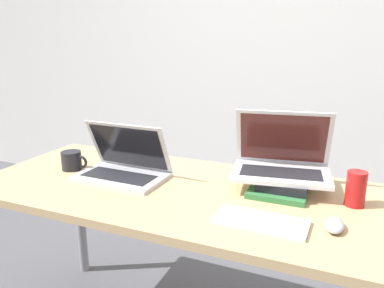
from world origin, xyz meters
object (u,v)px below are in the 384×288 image
laptop_left (123,166)px  book_stack (283,184)px  mouse (335,225)px  wireless_keyboard (261,221)px  laptop_on_books (281,161)px  mug (72,161)px  soda_can (356,189)px

laptop_left → book_stack: size_ratio=1.34×
mouse → laptop_left: bearing=170.5°
book_stack → wireless_keyboard: (-0.01, -0.30, -0.02)m
laptop_on_books → mug: laptop_on_books is taller
laptop_left → soda_can: (0.88, 0.07, 0.02)m
book_stack → soda_can: bearing=-10.4°
laptop_on_books → wireless_keyboard: 0.35m
laptop_on_books → mouse: 0.37m
laptop_on_books → mouse: (0.21, -0.29, -0.09)m
mouse → mug: (-1.09, 0.13, 0.03)m
laptop_left → laptop_on_books: laptop_on_books is taller
wireless_keyboard → soda_can: 0.37m
mouse → mug: bearing=173.0°
soda_can → mug: bearing=-176.2°
wireless_keyboard → mug: size_ratio=2.27×
laptop_left → book_stack: 0.64m
laptop_left → soda_can: size_ratio=3.00×
wireless_keyboard → mug: (-0.88, 0.18, 0.03)m
mug → soda_can: (1.14, 0.08, 0.02)m
laptop_left → book_stack: bearing=10.5°
wireless_keyboard → soda_can: soda_can is taller
laptop_on_books → mouse: laptop_on_books is taller
book_stack → mouse: bearing=-52.3°
book_stack → soda_can: size_ratio=2.23×
book_stack → mug: bearing=-172.2°
wireless_keyboard → soda_can: (0.26, 0.25, 0.05)m
wireless_keyboard → mouse: (0.21, 0.05, 0.01)m
mug → soda_can: soda_can is taller
soda_can → laptop_on_books: bearing=163.4°
book_stack → mouse: 0.32m
book_stack → wireless_keyboard: book_stack is taller
laptop_on_books → mouse: size_ratio=3.95×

